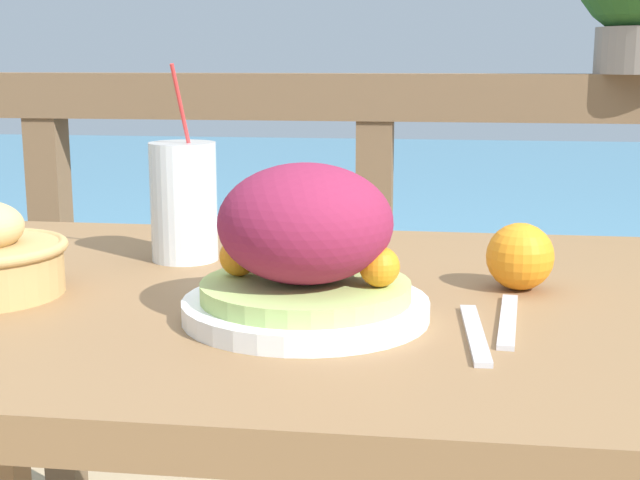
{
  "coord_description": "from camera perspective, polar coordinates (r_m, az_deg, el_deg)",
  "views": [
    {
      "loc": [
        0.13,
        -0.95,
        0.99
      ],
      "look_at": [
        0.0,
        -0.0,
        0.8
      ],
      "focal_mm": 50.0,
      "sensor_mm": 36.0,
      "label": 1
    }
  ],
  "objects": [
    {
      "name": "patio_table",
      "position": [
        1.02,
        -0.04,
        -8.67
      ],
      "size": [
        1.25,
        0.75,
        0.74
      ],
      "color": "olive",
      "rests_on": "ground_plane"
    },
    {
      "name": "railing_fence",
      "position": [
        1.79,
        3.49,
        1.12
      ],
      "size": [
        2.8,
        0.08,
        0.97
      ],
      "color": "brown",
      "rests_on": "ground_plane"
    },
    {
      "name": "sea_backdrop",
      "position": [
        4.32,
        5.98,
        1.17
      ],
      "size": [
        12.0,
        4.0,
        0.44
      ],
      "color": "teal",
      "rests_on": "ground_plane"
    },
    {
      "name": "salad_plate",
      "position": [
        0.88,
        -0.86,
        -0.77
      ],
      "size": [
        0.25,
        0.25,
        0.16
      ],
      "color": "white",
      "rests_on": "patio_table"
    },
    {
      "name": "drink_glass",
      "position": [
        1.16,
        -8.71,
        2.45
      ],
      "size": [
        0.09,
        0.09,
        0.25
      ],
      "color": "silver",
      "rests_on": "patio_table"
    },
    {
      "name": "fork",
      "position": [
        0.85,
        9.89,
        -5.91
      ],
      "size": [
        0.03,
        0.18,
        0.0
      ],
      "color": "silver",
      "rests_on": "patio_table"
    },
    {
      "name": "knife",
      "position": [
        0.9,
        11.94,
        -5.04
      ],
      "size": [
        0.03,
        0.18,
        0.0
      ],
      "color": "silver",
      "rests_on": "patio_table"
    },
    {
      "name": "orange_near_basket",
      "position": [
        1.02,
        12.68,
        -1.04
      ],
      "size": [
        0.08,
        0.08,
        0.08
      ],
      "color": "orange",
      "rests_on": "patio_table"
    }
  ]
}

